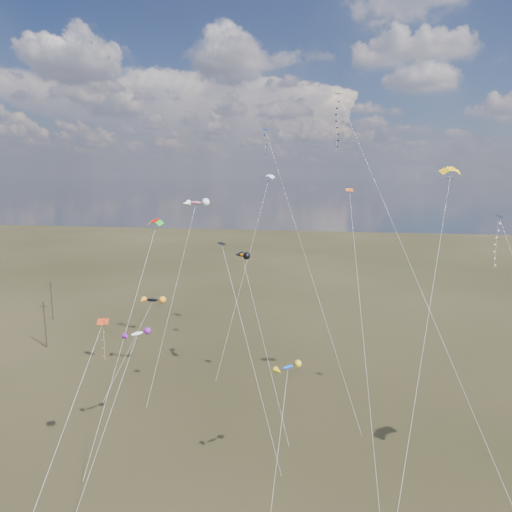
% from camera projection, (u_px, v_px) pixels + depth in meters
% --- Properties ---
extents(ground, '(400.00, 400.00, 0.00)m').
position_uv_depth(ground, '(224.00, 492.00, 42.03)').
color(ground, black).
rests_on(ground, ground).
extents(utility_pole_near, '(1.40, 0.20, 8.00)m').
position_uv_depth(utility_pole_near, '(45.00, 324.00, 76.60)').
color(utility_pole_near, black).
rests_on(utility_pole_near, ground).
extents(utility_pole_far, '(1.40, 0.20, 8.00)m').
position_uv_depth(utility_pole_far, '(52.00, 300.00, 91.49)').
color(utility_pole_far, black).
rests_on(utility_pole_far, ground).
extents(diamond_black_high, '(16.53, 25.47, 38.79)m').
position_uv_depth(diamond_black_high, '(346.00, 138.00, 54.83)').
color(diamond_black_high, black).
rests_on(diamond_black_high, ground).
extents(diamond_navy_tall, '(15.72, 28.26, 36.27)m').
position_uv_depth(diamond_navy_tall, '(272.00, 162.00, 71.99)').
color(diamond_navy_tall, '#0C1D51').
rests_on(diamond_navy_tall, ground).
extents(diamond_black_mid, '(8.64, 10.42, 21.38)m').
position_uv_depth(diamond_black_mid, '(239.00, 310.00, 48.93)').
color(diamond_black_mid, black).
rests_on(diamond_black_mid, ground).
extents(diamond_red_low, '(2.31, 13.79, 15.96)m').
position_uv_depth(diamond_red_low, '(99.00, 351.00, 40.89)').
color(diamond_red_low, red).
rests_on(diamond_red_low, ground).
extents(diamond_navy_right, '(5.73, 16.87, 24.78)m').
position_uv_depth(diamond_navy_right, '(501.00, 254.00, 47.33)').
color(diamond_navy_right, '#0C1D45').
rests_on(diamond_navy_right, ground).
extents(diamond_orange_center, '(3.53, 15.87, 27.40)m').
position_uv_depth(diamond_orange_center, '(358.00, 279.00, 46.55)').
color(diamond_orange_center, '#F05914').
rests_on(diamond_orange_center, ground).
extents(parafoil_yellow, '(9.34, 25.30, 30.07)m').
position_uv_depth(parafoil_yellow, '(450.00, 171.00, 48.91)').
color(parafoil_yellow, '#E9AD0E').
rests_on(parafoil_yellow, ground).
extents(parafoil_blue_white, '(6.54, 15.84, 29.25)m').
position_uv_depth(parafoil_blue_white, '(268.00, 177.00, 72.82)').
color(parafoil_blue_white, '#103BC0').
rests_on(parafoil_blue_white, ground).
extents(parafoil_tricolor, '(2.50, 19.05, 23.80)m').
position_uv_depth(parafoil_tricolor, '(155.00, 222.00, 56.50)').
color(parafoil_tricolor, yellow).
rests_on(parafoil_tricolor, ground).
extents(novelty_black_orange, '(5.10, 10.21, 11.84)m').
position_uv_depth(novelty_black_orange, '(152.00, 300.00, 64.97)').
color(novelty_black_orange, black).
rests_on(novelty_black_orange, ground).
extents(novelty_orange_black, '(9.12, 15.54, 18.88)m').
position_uv_depth(novelty_orange_black, '(243.00, 256.00, 60.69)').
color(novelty_orange_black, orange).
rests_on(novelty_orange_black, ground).
extents(novelty_white_purple, '(2.70, 12.03, 13.00)m').
position_uv_depth(novelty_white_purple, '(137.00, 334.00, 47.34)').
color(novelty_white_purple, white).
rests_on(novelty_white_purple, ground).
extents(novelty_redwhite_stripe, '(4.17, 18.34, 25.35)m').
position_uv_depth(novelty_redwhite_stripe, '(196.00, 203.00, 68.97)').
color(novelty_redwhite_stripe, red).
rests_on(novelty_redwhite_stripe, ground).
extents(novelty_blue_yellow, '(2.31, 8.16, 12.25)m').
position_uv_depth(novelty_blue_yellow, '(288.00, 368.00, 40.86)').
color(novelty_blue_yellow, '#113DAE').
rests_on(novelty_blue_yellow, ground).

